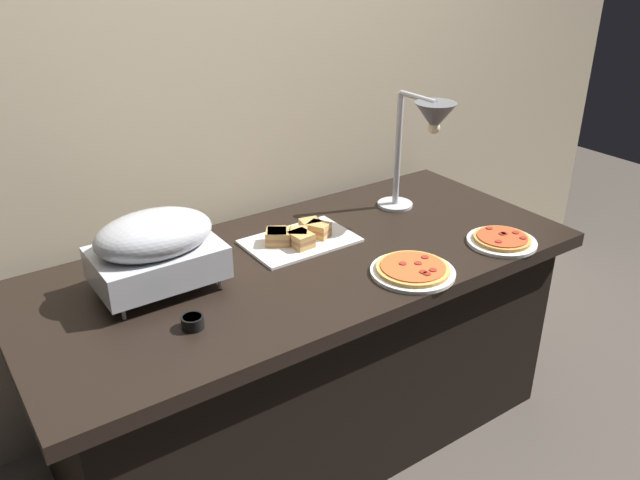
{
  "coord_description": "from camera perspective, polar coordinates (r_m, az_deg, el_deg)",
  "views": [
    {
      "loc": [
        -1.05,
        -1.62,
        1.77
      ],
      "look_at": [
        0.06,
        0.0,
        0.81
      ],
      "focal_mm": 36.23,
      "sensor_mm": 36.0,
      "label": 1
    }
  ],
  "objects": [
    {
      "name": "heat_lamp",
      "position": [
        2.39,
        9.46,
        9.77
      ],
      "size": [
        0.15,
        0.33,
        0.46
      ],
      "color": "#B7BABF",
      "rests_on": "buffet_table"
    },
    {
      "name": "sandwich_platter",
      "position": [
        2.27,
        -1.98,
        0.26
      ],
      "size": [
        0.38,
        0.25,
        0.06
      ],
      "color": "white",
      "rests_on": "buffet_table"
    },
    {
      "name": "ground_plane",
      "position": [
        2.62,
        -1.2,
        -16.49
      ],
      "size": [
        8.0,
        8.0,
        0.0
      ],
      "primitive_type": "plane",
      "color": "#4C443D"
    },
    {
      "name": "chafing_dish",
      "position": [
        2.0,
        -14.32,
        -0.64
      ],
      "size": [
        0.38,
        0.26,
        0.25
      ],
      "color": "#B7BABF",
      "rests_on": "buffet_table"
    },
    {
      "name": "buffet_table",
      "position": [
        2.38,
        -1.29,
        -9.63
      ],
      "size": [
        1.9,
        0.84,
        0.76
      ],
      "color": "black",
      "rests_on": "ground_plane"
    },
    {
      "name": "sauce_cup_near",
      "position": [
        1.84,
        -11.19,
        -7.09
      ],
      "size": [
        0.06,
        0.06,
        0.04
      ],
      "color": "black",
      "rests_on": "buffet_table"
    },
    {
      "name": "back_wall",
      "position": [
        2.44,
        -8.13,
        12.2
      ],
      "size": [
        4.4,
        0.04,
        2.4
      ],
      "primitive_type": "cube",
      "color": "#C6B593",
      "rests_on": "ground_plane"
    },
    {
      "name": "pizza_plate_front",
      "position": [
        2.1,
        8.2,
        -2.65
      ],
      "size": [
        0.28,
        0.28,
        0.03
      ],
      "color": "white",
      "rests_on": "buffet_table"
    },
    {
      "name": "pizza_plate_center",
      "position": [
        2.37,
        15.77,
        -0.01
      ],
      "size": [
        0.24,
        0.24,
        0.03
      ],
      "color": "white",
      "rests_on": "buffet_table"
    }
  ]
}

